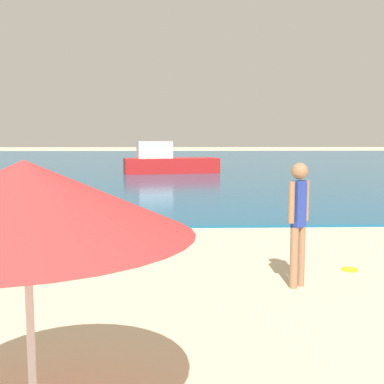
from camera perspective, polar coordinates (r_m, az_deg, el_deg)
water at (r=40.73m, az=-2.35°, el=3.72°), size 160.00×60.00×0.06m
person_standing at (r=6.66m, az=12.65°, el=-2.95°), size 0.33×0.28×1.73m
frisbee at (r=7.92m, az=18.38°, el=-8.80°), size 0.25×0.25×0.03m
boat_near at (r=26.71m, az=-2.95°, el=3.60°), size 5.46×2.63×1.78m
beach_umbrella at (r=2.98m, az=-19.38°, el=-0.76°), size 2.03×2.03×1.94m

